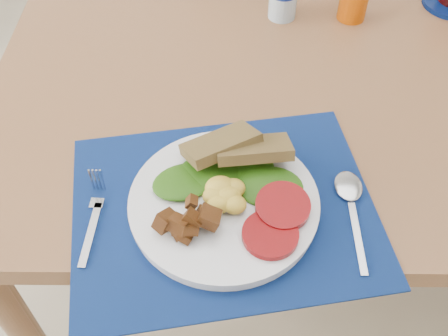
# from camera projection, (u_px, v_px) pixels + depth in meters

# --- Properties ---
(ground) EXTENTS (4.00, 4.00, 0.00)m
(ground) POSITION_uv_depth(u_px,v_px,m) (305.00, 326.00, 1.50)
(ground) COLOR gray
(ground) RESTS_ON ground
(table) EXTENTS (1.40, 0.90, 0.75)m
(table) POSITION_uv_depth(u_px,v_px,m) (332.00, 107.00, 1.12)
(table) COLOR brown
(table) RESTS_ON ground
(placemat) EXTENTS (0.54, 0.45, 0.00)m
(placemat) POSITION_uv_depth(u_px,v_px,m) (224.00, 208.00, 0.84)
(placemat) COLOR black
(placemat) RESTS_ON table
(breakfast_plate) EXTENTS (0.30, 0.30, 0.07)m
(breakfast_plate) POSITION_uv_depth(u_px,v_px,m) (220.00, 201.00, 0.82)
(breakfast_plate) COLOR silver
(breakfast_plate) RESTS_ON placemat
(fork) EXTENTS (0.02, 0.17, 0.00)m
(fork) POSITION_uv_depth(u_px,v_px,m) (95.00, 214.00, 0.83)
(fork) COLOR #B2B5BA
(fork) RESTS_ON placemat
(spoon) EXTENTS (0.05, 0.20, 0.01)m
(spoon) POSITION_uv_depth(u_px,v_px,m) (351.00, 201.00, 0.85)
(spoon) COLOR #B2B5BA
(spoon) RESTS_ON placemat
(juice_glass) EXTENTS (0.06, 0.06, 0.09)m
(juice_glass) POSITION_uv_depth(u_px,v_px,m) (354.00, 1.00, 1.16)
(juice_glass) COLOR #BD4805
(juice_glass) RESTS_ON table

